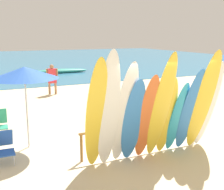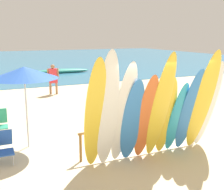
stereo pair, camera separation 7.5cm
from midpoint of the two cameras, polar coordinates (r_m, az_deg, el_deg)
ground at (r=20.95m, az=-13.48°, el=3.13°), size 60.00×60.00×0.00m
ocean_water at (r=37.40m, az=-18.46°, el=6.62°), size 60.00×40.00×0.02m
surfboard_rack at (r=7.85m, az=6.55°, el=-6.69°), size 3.69×0.07×0.75m
surfboard_yellow_0 at (r=6.39m, az=-3.03°, el=-4.10°), size 0.53×0.83×2.67m
surfboard_white_1 at (r=6.43m, az=-0.60°, el=-3.25°), size 0.58×0.85×2.83m
surfboard_white_2 at (r=6.69m, az=2.64°, el=-3.86°), size 0.60×0.89×2.56m
surfboard_blue_3 at (r=6.86m, az=4.34°, el=-5.25°), size 0.57×0.74×2.15m
surfboard_orange_4 at (r=7.00m, az=7.06°, el=-4.58°), size 0.52×0.82×2.24m
surfboard_yellow_5 at (r=7.01m, az=9.90°, el=-2.46°), size 0.50×0.98×2.75m
surfboard_yellow_6 at (r=7.44m, az=10.97°, el=-4.19°), size 0.51×0.66×2.12m
surfboard_teal_7 at (r=7.65m, az=13.01°, el=-4.43°), size 0.54×0.73×1.97m
surfboard_blue_8 at (r=7.73m, az=15.39°, el=-3.05°), size 0.55×0.84×2.31m
surfboard_yellow_9 at (r=7.81m, az=17.83°, el=-1.33°), size 0.63×1.03×2.77m
surfboard_white_10 at (r=8.14m, az=18.87°, el=-1.98°), size 0.51×0.83×2.46m
beachgoer_strolling at (r=15.29m, az=-11.49°, el=3.49°), size 0.59×0.28×1.58m
beachgoer_by_water at (r=14.03m, az=-1.12°, el=3.28°), size 0.44×0.55×1.71m
beach_chair_red at (r=7.67m, az=-20.66°, el=-9.29°), size 0.52×0.75×0.79m
beach_umbrella at (r=8.02m, az=-16.79°, el=4.25°), size 1.81×1.81×2.26m
distant_boat at (r=23.82m, az=-9.93°, el=4.71°), size 4.59×1.04×0.36m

